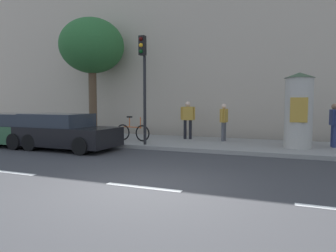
# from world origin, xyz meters

# --- Properties ---
(ground_plane) EXTENTS (80.00, 80.00, 0.00)m
(ground_plane) POSITION_xyz_m (0.00, 0.00, 0.00)
(ground_plane) COLOR #38383A
(sidewalk_curb) EXTENTS (36.00, 4.00, 0.15)m
(sidewalk_curb) POSITION_xyz_m (0.00, 7.00, 0.07)
(sidewalk_curb) COLOR gray
(sidewalk_curb) RESTS_ON ground_plane
(lane_markings) EXTENTS (25.80, 0.16, 0.01)m
(lane_markings) POSITION_xyz_m (0.00, 0.00, 0.00)
(lane_markings) COLOR silver
(lane_markings) RESTS_ON ground_plane
(building_backdrop) EXTENTS (36.00, 5.00, 10.08)m
(building_backdrop) POSITION_xyz_m (0.00, 12.00, 5.04)
(building_backdrop) COLOR #B7A893
(building_backdrop) RESTS_ON ground_plane
(traffic_light) EXTENTS (0.24, 0.45, 4.31)m
(traffic_light) POSITION_xyz_m (-2.56, 5.24, 3.05)
(traffic_light) COLOR black
(traffic_light) RESTS_ON sidewalk_curb
(poster_column) EXTENTS (1.10, 1.10, 2.82)m
(poster_column) POSITION_xyz_m (3.20, 6.63, 1.58)
(poster_column) COLOR #B2ADA3
(poster_column) RESTS_ON sidewalk_curb
(street_tree) EXTENTS (3.35, 3.35, 6.09)m
(street_tree) POSITION_xyz_m (-6.88, 7.94, 4.76)
(street_tree) COLOR brown
(street_tree) RESTS_ON sidewalk_curb
(pedestrian_in_dark_shirt) EXTENTS (0.65, 0.37, 1.75)m
(pedestrian_in_dark_shirt) POSITION_xyz_m (-1.54, 7.81, 1.20)
(pedestrian_in_dark_shirt) COLOR black
(pedestrian_in_dark_shirt) RESTS_ON sidewalk_curb
(pedestrian_with_backpack) EXTENTS (0.29, 0.63, 1.65)m
(pedestrian_with_backpack) POSITION_xyz_m (0.18, 7.66, 1.12)
(pedestrian_with_backpack) COLOR #4C4C51
(pedestrian_with_backpack) RESTS_ON sidewalk_curb
(pedestrian_tallest) EXTENTS (0.32, 0.61, 1.67)m
(pedestrian_tallest) POSITION_xyz_m (4.47, 7.33, 1.13)
(pedestrian_tallest) COLOR navy
(pedestrian_tallest) RESTS_ON sidewalk_curb
(bicycle_leaning) EXTENTS (1.77, 0.25, 1.09)m
(bicycle_leaning) POSITION_xyz_m (-3.61, 6.26, 0.54)
(bicycle_leaning) COLOR black
(bicycle_leaning) RESTS_ON sidewalk_curb
(parked_car_silver) EXTENTS (4.52, 1.96, 1.38)m
(parked_car_silver) POSITION_xyz_m (-7.99, 3.83, 0.67)
(parked_car_silver) COLOR #2D5938
(parked_car_silver) RESTS_ON ground_plane
(parked_car_dark) EXTENTS (4.62, 2.05, 1.41)m
(parked_car_dark) POSITION_xyz_m (-5.55, 3.87, 0.69)
(parked_car_dark) COLOR black
(parked_car_dark) RESTS_ON ground_plane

